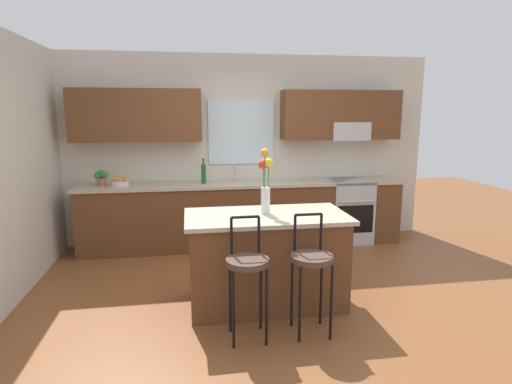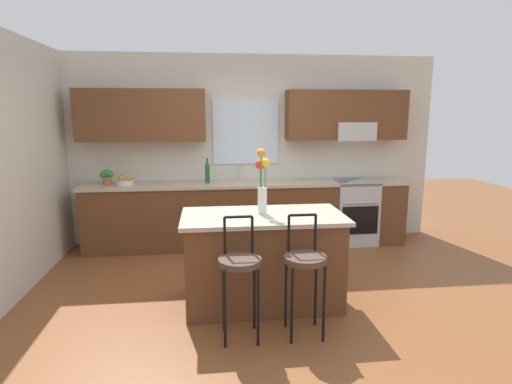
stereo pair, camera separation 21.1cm
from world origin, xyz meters
The scene contains 13 objects.
ground_plane centered at (0.00, 0.00, 0.00)m, with size 14.00×14.00×0.00m, color brown.
wall_left centered at (-2.56, 0.30, 1.35)m, with size 0.12×4.60×2.70m, color beige.
back_wall_assembly centered at (0.03, 1.98, 1.51)m, with size 5.60×0.50×2.70m.
counter_run centered at (0.00, 1.70, 0.47)m, with size 4.56×0.64×0.92m.
sink_faucet centered at (-0.11, 1.84, 1.06)m, with size 0.02×0.13×0.23m.
oven_range centered at (1.55, 1.68, 0.46)m, with size 0.60×0.64×0.92m.
kitchen_island centered at (-0.03, -0.19, 0.46)m, with size 1.57×0.81×0.92m.
bar_stool_near centered at (-0.31, -0.81, 0.64)m, with size 0.36×0.36×1.04m.
bar_stool_middle centered at (0.24, -0.81, 0.64)m, with size 0.36×0.36×1.04m.
flower_vase centered at (-0.04, -0.15, 1.24)m, with size 0.13×0.16×0.64m.
fruit_bowl_oranges centered at (-1.69, 1.70, 0.96)m, with size 0.24×0.24×0.13m.
bottle_olive_oil centered at (-0.56, 1.70, 1.06)m, with size 0.06×0.06×0.34m.
potted_plant_small centered at (-1.92, 1.70, 1.04)m, with size 0.18×0.12×0.22m.
Camera 2 is at (-0.55, -4.06, 1.90)m, focal length 29.20 mm.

